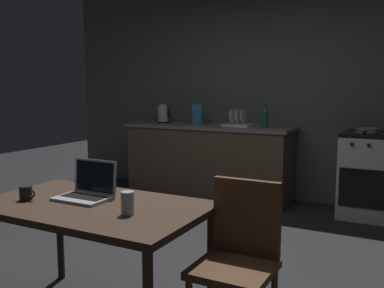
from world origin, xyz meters
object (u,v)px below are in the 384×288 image
drinking_glass (127,203)px  frying_pan (366,130)px  bottle (265,117)px  coffee_mug (26,193)px  cereal_box (198,114)px  chair (239,253)px  electric_kettle (163,114)px  laptop (87,191)px  dish_rack (238,123)px  dining_table (93,215)px  stove_oven (370,175)px

drinking_glass → frying_pan: bearing=74.6°
bottle → drinking_glass: bottle is taller
coffee_mug → cereal_box: bearing=98.5°
chair → frying_pan: frying_pan is taller
chair → cereal_box: size_ratio=3.52×
chair → cereal_box: (-1.72, 2.88, 0.52)m
coffee_mug → electric_kettle: bearing=107.3°
electric_kettle → drinking_glass: (1.69, -3.11, -0.25)m
frying_pan → drinking_glass: 3.20m
laptop → bottle: 2.92m
bottle → dish_rack: bearing=172.1°
frying_pan → dining_table: bearing=-111.2°
laptop → dish_rack: size_ratio=0.94×
frying_pan → coffee_mug: (-1.56, -3.12, -0.17)m
dining_table → coffee_mug: (-0.40, -0.13, 0.11)m
stove_oven → electric_kettle: 2.67m
bottle → cereal_box: (-0.93, 0.07, 0.00)m
electric_kettle → bottle: 1.43m
bottle → cereal_box: 0.93m
chair → bottle: size_ratio=3.32×
chair → coffee_mug: chair is taller
chair → laptop: bearing=-156.6°
laptop → cereal_box: size_ratio=1.25×
bottle → drinking_glass: size_ratio=2.16×
dining_table → chair: bearing=11.3°
stove_oven → dish_rack: 1.61m
chair → laptop: laptop is taller
drinking_glass → cereal_box: 3.36m
stove_oven → dining_table: size_ratio=0.69×
electric_kettle → coffee_mug: size_ratio=2.19×
dining_table → dish_rack: dish_rack is taller
dish_rack → chair: bearing=-68.0°
laptop → frying_pan: size_ratio=0.78×
frying_pan → coffee_mug: 3.50m
stove_oven → coffee_mug: size_ratio=8.04×
dining_table → bottle: bottle is taller
stove_oven → dining_table: stove_oven is taller
coffee_mug → dish_rack: 3.16m
cereal_box → frying_pan: bearing=-1.4°
dining_table → bottle: bearing=89.0°
coffee_mug → drinking_glass: drinking_glass is taller
chair → dish_rack: size_ratio=2.65×
dish_rack → bottle: bearing=-7.9°
cereal_box → coffee_mug: bearing=-81.5°
dish_rack → frying_pan: bearing=-1.1°
stove_oven → electric_kettle: size_ratio=3.67×
drinking_glass → dish_rack: dish_rack is taller
laptop → cereal_box: bearing=100.1°
electric_kettle → dish_rack: bearing=0.0°
coffee_mug → frying_pan: bearing=63.5°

